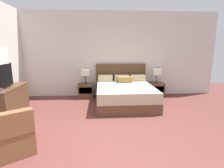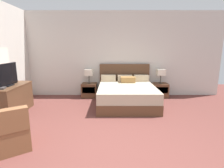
% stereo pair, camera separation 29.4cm
% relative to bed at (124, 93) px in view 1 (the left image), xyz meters
% --- Properties ---
extents(ground_plane, '(11.13, 11.13, 0.00)m').
position_rel_bed_xyz_m(ground_plane, '(-0.29, -2.73, -0.31)').
color(ground_plane, brown).
extents(wall_back, '(7.25, 0.06, 2.87)m').
position_rel_bed_xyz_m(wall_back, '(-0.29, 1.01, 1.12)').
color(wall_back, beige).
rests_on(wall_back, ground).
extents(bed, '(1.71, 2.00, 1.12)m').
position_rel_bed_xyz_m(bed, '(0.00, 0.00, 0.00)').
color(bed, brown).
rests_on(bed, ground).
extents(nightstand_left, '(0.51, 0.40, 0.48)m').
position_rel_bed_xyz_m(nightstand_left, '(-1.21, 0.72, -0.07)').
color(nightstand_left, brown).
rests_on(nightstand_left, ground).
extents(nightstand_right, '(0.51, 0.40, 0.48)m').
position_rel_bed_xyz_m(nightstand_right, '(1.21, 0.72, -0.07)').
color(nightstand_right, brown).
rests_on(nightstand_right, ground).
extents(table_lamp_left, '(0.26, 0.26, 0.48)m').
position_rel_bed_xyz_m(table_lamp_left, '(-1.21, 0.72, 0.54)').
color(table_lamp_left, '#332D28').
rests_on(table_lamp_left, nightstand_left).
extents(table_lamp_right, '(0.26, 0.26, 0.48)m').
position_rel_bed_xyz_m(table_lamp_right, '(1.21, 0.72, 0.54)').
color(table_lamp_right, '#332D28').
rests_on(table_lamp_right, nightstand_right).
extents(dresser, '(0.56, 1.27, 0.74)m').
position_rel_bed_xyz_m(dresser, '(-3.01, -0.79, 0.07)').
color(dresser, brown).
rests_on(dresser, ground).
extents(tv, '(0.18, 0.86, 0.56)m').
position_rel_bed_xyz_m(tv, '(-3.01, -0.87, 0.70)').
color(tv, black).
rests_on(tv, dresser).
extents(armchair_by_window, '(0.95, 0.95, 0.76)m').
position_rel_bed_xyz_m(armchair_by_window, '(-2.19, -2.46, -0.03)').
color(armchair_by_window, brown).
rests_on(armchair_by_window, ground).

